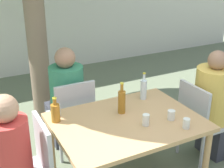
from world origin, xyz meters
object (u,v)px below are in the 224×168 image
Objects in this scene: drinking_glass_0 at (171,115)px; patio_chair_1 at (200,118)px; patio_chair_2 at (73,113)px; patio_chair_0 at (32,167)px; drinking_glass_3 at (57,110)px; drinking_glass_1 at (186,123)px; person_seated_1 at (216,109)px; amber_bottle_0 at (122,101)px; amber_bottle_2 at (55,112)px; water_bottle_1 at (144,89)px; drinking_glass_2 at (146,120)px; person_seated_2 at (65,102)px; dining_table_front at (127,127)px.

patio_chair_1 is at bearing 18.15° from drinking_glass_0.
drinking_glass_0 is (0.64, -0.90, 0.25)m from patio_chair_2.
patio_chair_0 is 7.67× the size of drinking_glass_3.
drinking_glass_1 is at bearing -83.51° from drinking_glass_0.
person_seated_1 is (0.23, -0.00, 0.05)m from patio_chair_1.
patio_chair_1 is 7.67× the size of drinking_glass_3.
patio_chair_2 is at bearing 62.42° from person_seated_1.
drinking_glass_3 is (-0.93, 0.74, 0.01)m from drinking_glass_1.
amber_bottle_0 is (-0.87, 0.15, 0.33)m from patio_chair_1.
patio_chair_1 is at bearing -10.62° from amber_bottle_2.
water_bottle_1 is at bearing 90.56° from drinking_glass_1.
drinking_glass_3 is at bearing 140.27° from drinking_glass_2.
amber_bottle_2 is (-0.62, 0.13, -0.03)m from amber_bottle_0.
person_seated_1 is at bearing 152.42° from patio_chair_2.
patio_chair_2 is at bearing 90.00° from person_seated_2.
drinking_glass_1 is at bearing -33.27° from amber_bottle_2.
patio_chair_1 reaches higher than dining_table_front.
drinking_glass_3 is at bearing 77.25° from person_seated_1.
drinking_glass_0 is (0.95, -0.45, -0.05)m from amber_bottle_2.
person_seated_2 reaches higher than drinking_glass_0.
patio_chair_1 is 0.68m from drinking_glass_1.
patio_chair_2 is 1.58m from person_seated_1.
person_seated_2 reaches higher than patio_chair_0.
amber_bottle_2 reaches higher than drinking_glass_2.
amber_bottle_2 is 0.11m from drinking_glass_3.
drinking_glass_1 is (0.01, -0.68, -0.07)m from water_bottle_1.
person_seated_2 reaches higher than patio_chair_2.
drinking_glass_1 is (-0.51, -0.36, 0.25)m from patio_chair_1.
patio_chair_0 is 0.52m from amber_bottle_2.
amber_bottle_2 is at bearing -177.44° from water_bottle_1.
patio_chair_1 reaches higher than drinking_glass_1.
dining_table_front is 4.29× the size of amber_bottle_0.
patio_chair_1 is 3.10× the size of water_bottle_1.
person_seated_1 reaches higher than drinking_glass_2.
amber_bottle_2 is at bearing 168.47° from amber_bottle_0.
drinking_glass_2 is (0.69, -0.44, -0.04)m from amber_bottle_2.
dining_table_front is 0.55m from drinking_glass_1.
amber_bottle_0 is at bearing 80.03° from patio_chair_1.
amber_bottle_2 is at bearing 64.85° from person_seated_2.
drinking_glass_1 is at bearing -54.97° from amber_bottle_0.
patio_chair_1 reaches higher than drinking_glass_0.
amber_bottle_2 reaches higher than patio_chair_2.
patio_chair_1 is 1.51m from person_seated_2.
person_seated_2 is 13.23× the size of drinking_glass_1.
drinking_glass_1 is (0.66, -1.09, 0.25)m from patio_chair_2.
person_seated_1 reaches higher than drinking_glass_0.
dining_table_front is 4.56× the size of water_bottle_1.
drinking_glass_3 is at bearing 141.51° from drinking_glass_1.
patio_chair_2 is 0.83m from water_bottle_1.
drinking_glass_1 is at bearing 74.37° from patio_chair_0.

